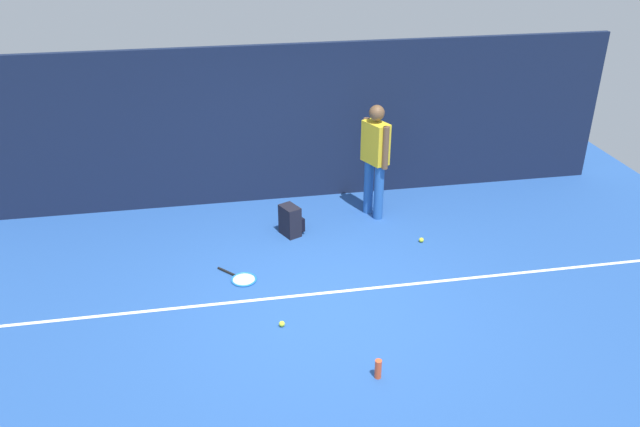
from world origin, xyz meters
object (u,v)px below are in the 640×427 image
at_px(water_bottle, 378,369).
at_px(tennis_ball_by_fence, 421,240).
at_px(tennis_racket, 242,279).
at_px(backpack, 291,221).
at_px(tennis_player, 375,155).
at_px(tennis_ball_near_player, 282,324).

bearing_deg(water_bottle, tennis_ball_by_fence, 63.02).
bearing_deg(tennis_racket, backpack, 101.40).
bearing_deg(water_bottle, backpack, 98.15).
xyz_separation_m(tennis_racket, backpack, (0.77, 1.06, 0.20)).
distance_m(tennis_racket, tennis_ball_by_fence, 2.56).
relative_size(tennis_player, water_bottle, 8.00).
xyz_separation_m(backpack, water_bottle, (0.44, -3.09, -0.10)).
distance_m(tennis_player, tennis_ball_by_fence, 1.39).
height_order(tennis_player, tennis_ball_by_fence, tennis_player).
distance_m(tennis_racket, backpack, 1.32).
bearing_deg(backpack, tennis_ball_by_fence, -132.79).
height_order(tennis_ball_by_fence, water_bottle, water_bottle).
height_order(tennis_racket, tennis_ball_near_player, tennis_ball_near_player).
bearing_deg(tennis_ball_by_fence, tennis_player, 116.33).
bearing_deg(tennis_ball_near_player, backpack, 79.24).
height_order(tennis_player, tennis_ball_near_player, tennis_player).
height_order(tennis_player, water_bottle, tennis_player).
xyz_separation_m(tennis_player, water_bottle, (-0.84, -3.47, -0.86)).
xyz_separation_m(tennis_racket, tennis_ball_by_fence, (2.51, 0.51, 0.02)).
bearing_deg(tennis_player, backpack, -97.82).
relative_size(tennis_racket, water_bottle, 2.69).
bearing_deg(backpack, water_bottle, 162.78).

